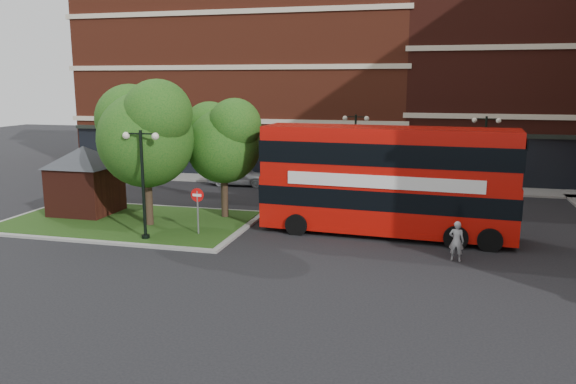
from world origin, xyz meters
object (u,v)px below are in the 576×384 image
(bus, at_px, (386,174))
(car_white, at_px, (401,183))
(car_silver, at_px, (239,175))
(woman, at_px, (456,241))

(bus, bearing_deg, car_white, 92.39)
(bus, distance_m, car_silver, 15.26)
(car_silver, bearing_deg, bus, -136.41)
(bus, relative_size, car_white, 3.00)
(car_silver, height_order, car_white, car_silver)
(bus, bearing_deg, car_silver, 139.44)
(bus, height_order, car_white, bus)
(woman, height_order, car_white, woman)
(bus, xyz_separation_m, woman, (3.09, -3.28, -2.08))
(bus, xyz_separation_m, car_silver, (-10.86, 10.50, -2.16))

